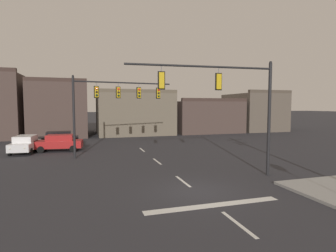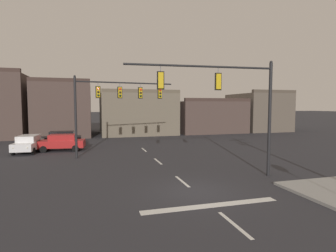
# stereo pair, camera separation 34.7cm
# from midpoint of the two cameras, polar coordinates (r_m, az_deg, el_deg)

# --- Properties ---
(ground_plane) EXTENTS (400.00, 400.00, 0.00)m
(ground_plane) POSITION_cam_midpoint_polar(r_m,az_deg,el_deg) (14.38, 5.27, -13.60)
(ground_plane) COLOR #2B2B30
(stop_bar_paint) EXTENTS (6.40, 0.50, 0.01)m
(stop_bar_paint) POSITION_cam_midpoint_polar(r_m,az_deg,el_deg) (12.65, 8.84, -16.15)
(stop_bar_paint) COLOR silver
(stop_bar_paint) RESTS_ON ground
(lane_centreline) EXTENTS (0.16, 26.40, 0.01)m
(lane_centreline) POSITION_cam_midpoint_polar(r_m,az_deg,el_deg) (16.17, 2.54, -11.55)
(lane_centreline) COLOR silver
(lane_centreline) RESTS_ON ground
(signal_mast_near_side) EXTENTS (9.07, 0.78, 7.18)m
(signal_mast_near_side) POSITION_cam_midpoint_polar(r_m,az_deg,el_deg) (16.79, 12.49, 6.11)
(signal_mast_near_side) COLOR black
(signal_mast_near_side) RESTS_ON ground
(signal_mast_far_side) EXTENTS (8.68, 0.99, 6.96)m
(signal_mast_far_side) POSITION_cam_midpoint_polar(r_m,az_deg,el_deg) (24.19, -12.51, 5.55)
(signal_mast_far_side) COLOR black
(signal_mast_far_side) RESTS_ON ground
(car_lot_nearside) EXTENTS (4.59, 2.28, 1.61)m
(car_lot_nearside) POSITION_cam_midpoint_polar(r_m,az_deg,el_deg) (28.61, -22.27, -3.21)
(car_lot_nearside) COLOR #A81E1E
(car_lot_nearside) RESTS_ON ground
(car_lot_middle) EXTENTS (4.50, 2.03, 1.61)m
(car_lot_middle) POSITION_cam_midpoint_polar(r_m,az_deg,el_deg) (32.10, -22.50, -2.45)
(car_lot_middle) COLOR black
(car_lot_middle) RESTS_ON ground
(car_lot_farside) EXTENTS (2.23, 4.58, 1.61)m
(car_lot_farside) POSITION_cam_midpoint_polar(r_m,az_deg,el_deg) (29.00, -28.15, -3.30)
(car_lot_farside) COLOR silver
(car_lot_farside) RESTS_ON ground
(building_row) EXTENTS (49.67, 12.70, 9.16)m
(building_row) POSITION_cam_midpoint_polar(r_m,az_deg,el_deg) (44.09, -7.44, 2.90)
(building_row) COLOR #473833
(building_row) RESTS_ON ground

